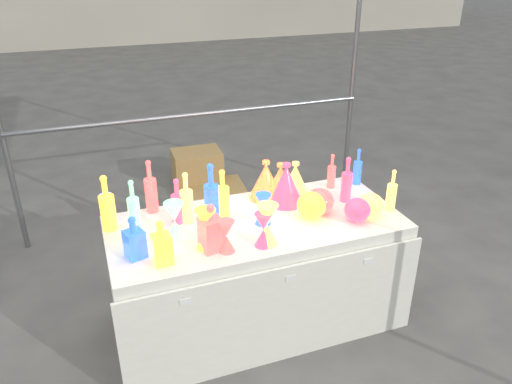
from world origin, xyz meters
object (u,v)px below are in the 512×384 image
object	(u,v)px
bottle_0	(107,203)
decanter_0	(161,242)
display_table	(256,272)
hourglass_0	(226,236)
cardboard_box_closed	(197,167)
lampshade_0	(266,180)
globe_0	(311,206)

from	to	relation	value
bottle_0	decanter_0	bearing A→B (deg)	-63.43
display_table	hourglass_0	xyz separation A→B (m)	(-0.27, -0.25, 0.47)
hourglass_0	display_table	bearing A→B (deg)	43.13
decanter_0	hourglass_0	xyz separation A→B (m)	(0.35, -0.01, -0.03)
display_table	bottle_0	distance (m)	1.04
cardboard_box_closed	lampshade_0	xyz separation A→B (m)	(0.02, -1.96, 0.70)
display_table	globe_0	bearing A→B (deg)	-9.33
display_table	decanter_0	xyz separation A→B (m)	(-0.62, -0.24, 0.50)
cardboard_box_closed	globe_0	world-z (taller)	globe_0
display_table	bottle_0	world-z (taller)	bottle_0
display_table	cardboard_box_closed	size ratio (longest dim) A/B	3.69
display_table	decanter_0	size ratio (longest dim) A/B	7.22
bottle_0	hourglass_0	distance (m)	0.75
display_table	decanter_0	world-z (taller)	decanter_0
display_table	cardboard_box_closed	distance (m)	2.26
bottle_0	decanter_0	size ratio (longest dim) A/B	1.38
cardboard_box_closed	decanter_0	xyz separation A→B (m)	(-0.78, -2.49, 0.70)
cardboard_box_closed	bottle_0	distance (m)	2.39
decanter_0	hourglass_0	distance (m)	0.35
hourglass_0	lampshade_0	world-z (taller)	lampshade_0
display_table	cardboard_box_closed	xyz separation A→B (m)	(0.16, 2.25, -0.19)
hourglass_0	bottle_0	bearing A→B (deg)	141.20
decanter_0	globe_0	bearing A→B (deg)	8.41
bottle_0	decanter_0	distance (m)	0.52
lampshade_0	decanter_0	bearing A→B (deg)	-123.38
display_table	globe_0	xyz separation A→B (m)	(0.34, -0.06, 0.45)
hourglass_0	globe_0	distance (m)	0.64
cardboard_box_closed	decanter_0	bearing A→B (deg)	-105.00
cardboard_box_closed	globe_0	distance (m)	2.40
display_table	globe_0	world-z (taller)	globe_0
hourglass_0	lampshade_0	bearing A→B (deg)	50.87
cardboard_box_closed	display_table	bearing A→B (deg)	-91.69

